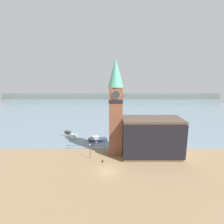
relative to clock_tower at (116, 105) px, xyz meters
name	(u,v)px	position (x,y,z in m)	size (l,w,h in m)	color
ground_plane	(108,171)	(-1.92, -8.60, -12.49)	(160.00, 160.00, 0.00)	#846B4C
water	(111,108)	(-1.92, 62.82, -12.49)	(160.00, 120.00, 0.00)	slate
far_shoreline	(111,96)	(-1.92, 102.82, -9.99)	(180.00, 3.00, 5.00)	slate
pier_railing	(87,146)	(-7.86, 2.57, -11.54)	(10.51, 0.08, 1.09)	#333338
clock_tower	(116,105)	(0.00, 0.00, 0.00)	(3.69, 3.69, 23.45)	brown
pier_building	(152,137)	(8.77, -1.17, -7.72)	(14.37, 7.61, 9.49)	tan
boat_near	(97,139)	(-5.52, 8.64, -11.95)	(5.95, 3.37, 1.47)	#333856
boat_far	(70,135)	(-14.69, 12.20, -11.80)	(4.81, 3.73, 1.81)	silver
mooring_bollard_near	(103,161)	(-3.03, -4.91, -12.09)	(0.28, 0.28, 0.73)	black
lamp_post	(90,148)	(-6.11, -3.03, -9.86)	(0.32, 0.32, 3.73)	black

